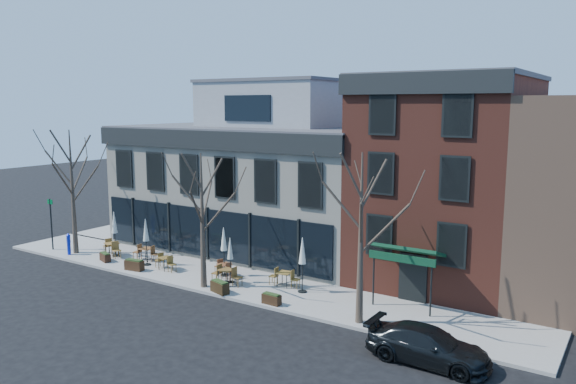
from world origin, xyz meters
The scene contains 26 objects.
ground centered at (0.00, 0.00, 0.00)m, with size 120.00×120.00×0.00m, color black.
sidewalk_front centered at (3.25, -2.15, 0.07)m, with size 33.50×4.70×0.15m, color gray.
sidewalk_side centered at (-11.25, 6.00, 0.07)m, with size 4.50×12.00×0.15m, color gray.
corner_building centered at (0.07, 5.07, 4.72)m, with size 18.39×10.39×11.10m.
red_brick_building centered at (13.00, 4.98, 5.64)m, with size 8.20×11.78×11.18m.
tree_corner centered at (-8.49, -3.20, 4.25)m, with size 3.93×3.98×7.92m.
tree_mid centered at (3.01, -3.90, 3.79)m, with size 3.50×3.55×7.04m.
tree_right centered at (12.01, -3.90, 4.02)m, with size 3.72×3.77×7.48m.
sign_pole centered at (-10.50, -3.50, 2.07)m, with size 0.50×0.10×3.40m.
parked_sedan centered at (15.74, -5.78, 0.68)m, with size 1.90×4.68×1.36m, color black.
call_box centered at (-8.47, -3.73, 0.89)m, with size 0.29×0.28×1.39m.
cafe_set_0 centered at (-5.93, -2.43, 0.68)m, with size 2.00×1.06×1.02m.
cafe_set_1 centered at (-3.29, -2.03, 0.64)m, with size 1.87×0.85×0.96m.
cafe_set_2 centered at (-0.89, -2.79, 0.62)m, with size 1.77×0.81×0.91m.
cafe_set_3 centered at (2.80, -1.95, 0.60)m, with size 1.72×0.97×0.89m.
cafe_set_4 centered at (3.76, -2.92, 0.66)m, with size 1.89×0.76×1.00m.
cafe_set_5 centered at (6.54, -1.56, 0.63)m, with size 1.80×0.77×0.94m.
umbrella_0 centered at (-5.69, -2.36, 2.16)m, with size 0.45×0.45×2.84m.
umbrella_1 centered at (-2.53, -2.69, 2.13)m, with size 0.45×0.45×2.81m.
umbrella_2 centered at (2.70, -1.84, 2.10)m, with size 0.44×0.44×2.76m.
umbrella_3 centered at (3.75, -2.60, 1.89)m, with size 0.39×0.39×2.47m.
umbrella_4 centered at (7.81, -1.84, 2.16)m, with size 0.46×0.46×2.85m.
planter_0 centered at (-5.29, -3.50, 0.41)m, with size 1.02×0.67×0.53m.
planter_1 centered at (-2.35, -3.83, 0.46)m, with size 1.18×0.60×0.63m.
planter_2 centered at (4.33, -4.20, 0.46)m, with size 1.19×0.74×0.62m.
planter_3 centered at (7.49, -4.14, 0.41)m, with size 0.96×0.41×0.53m.
Camera 1 is at (22.12, -25.35, 9.62)m, focal length 35.00 mm.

